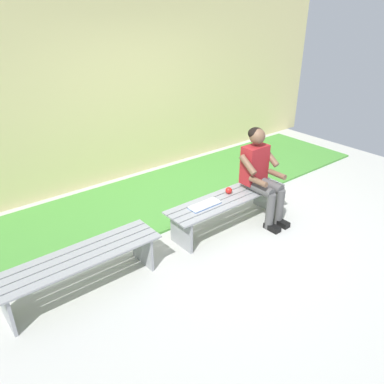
% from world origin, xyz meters
% --- Properties ---
extents(ground_plane, '(10.00, 7.00, 0.04)m').
position_xyz_m(ground_plane, '(0.99, 1.00, -0.02)').
color(ground_plane, '#B2B2AD').
extents(grass_strip, '(9.00, 1.68, 0.03)m').
position_xyz_m(grass_strip, '(0.99, -1.21, 0.01)').
color(grass_strip, '#478C38').
rests_on(grass_strip, ground).
extents(brick_wall, '(9.50, 0.24, 3.06)m').
position_xyz_m(brick_wall, '(0.50, -2.34, 1.53)').
color(brick_wall, '#D1C684').
rests_on(brick_wall, ground).
extents(bench_near, '(1.73, 0.45, 0.42)m').
position_xyz_m(bench_near, '(0.00, 0.00, 0.32)').
color(bench_near, gray).
rests_on(bench_near, ground).
extents(bench_far, '(1.68, 0.45, 0.42)m').
position_xyz_m(bench_far, '(1.99, 0.00, 0.32)').
color(bench_far, gray).
rests_on(bench_far, ground).
extents(person_seated, '(0.50, 0.69, 1.23)m').
position_xyz_m(person_seated, '(-0.48, 0.10, 0.67)').
color(person_seated, maroon).
rests_on(person_seated, ground).
extents(apple, '(0.09, 0.09, 0.09)m').
position_xyz_m(apple, '(-0.08, -0.07, 0.46)').
color(apple, red).
rests_on(apple, bench_near).
extents(book_open, '(0.41, 0.16, 0.02)m').
position_xyz_m(book_open, '(0.37, -0.01, 0.43)').
color(book_open, white).
rests_on(book_open, bench_near).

